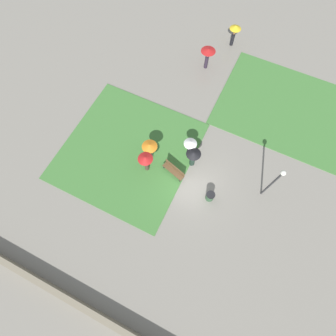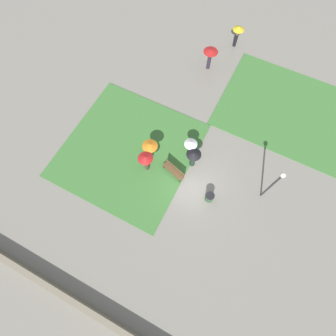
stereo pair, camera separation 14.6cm
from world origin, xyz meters
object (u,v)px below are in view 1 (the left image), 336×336
object	(u,v)px
park_bench	(174,170)
lamp_post	(275,181)
crowd_person_red	(146,160)
lone_walker_mid_plaza	(208,54)
trash_bin	(210,196)
crowd_person_white	(190,145)
crowd_person_black	(193,156)
crowd_person_orange	(150,148)
lone_walker_far_path	(235,30)

from	to	relation	value
park_bench	lamp_post	distance (m)	6.60
crowd_person_red	lone_walker_mid_plaza	world-z (taller)	crowd_person_red
trash_bin	crowd_person_white	size ratio (longest dim) A/B	0.42
park_bench	trash_bin	xyz separation A→B (m)	(3.00, -0.64, -0.07)
park_bench	crowd_person_black	distance (m)	1.66
crowd_person_orange	lone_walker_far_path	size ratio (longest dim) A/B	0.99
lone_walker_far_path	lone_walker_mid_plaza	size ratio (longest dim) A/B	1.00
crowd_person_black	lamp_post	bearing A→B (deg)	40.40
trash_bin	lone_walker_mid_plaza	bearing A→B (deg)	113.98
lamp_post	lone_walker_mid_plaza	distance (m)	11.89
lamp_post	crowd_person_white	xyz separation A→B (m)	(-5.78, 0.58, -1.24)
trash_bin	lamp_post	bearing A→B (deg)	31.18
lamp_post	trash_bin	distance (m)	4.25
crowd_person_black	lone_walker_mid_plaza	size ratio (longest dim) A/B	0.93
trash_bin	crowd_person_black	distance (m)	2.95
crowd_person_white	crowd_person_black	world-z (taller)	crowd_person_white
crowd_person_white	trash_bin	bearing A→B (deg)	156.52
crowd_person_orange	crowd_person_red	world-z (taller)	crowd_person_red
lone_walker_mid_plaza	trash_bin	bearing A→B (deg)	-136.73
crowd_person_orange	lone_walker_mid_plaza	xyz separation A→B (m)	(0.28, 9.69, -0.00)
park_bench	crowd_person_white	distance (m)	2.06
lamp_post	crowd_person_white	world-z (taller)	lamp_post
trash_bin	crowd_person_white	world-z (taller)	crowd_person_white
crowd_person_orange	crowd_person_red	xyz separation A→B (m)	(0.19, -0.96, -0.02)
lamp_post	trash_bin	world-z (taller)	lamp_post
trash_bin	crowd_person_white	distance (m)	3.75
crowd_person_white	crowd_person_red	bearing A→B (deg)	66.81
crowd_person_black	lone_walker_far_path	distance (m)	12.42
crowd_person_orange	lamp_post	bearing A→B (deg)	-105.96
crowd_person_black	lone_walker_far_path	bearing A→B (deg)	137.26
trash_bin	crowd_person_red	distance (m)	4.98
trash_bin	lone_walker_far_path	bearing A→B (deg)	104.64
lamp_post	lone_walker_mid_plaza	bearing A→B (deg)	131.78
crowd_person_red	crowd_person_white	bearing A→B (deg)	-151.38
lone_walker_far_path	lamp_post	bearing A→B (deg)	-18.41
lamp_post	crowd_person_red	distance (m)	8.26
lone_walker_mid_plaza	crowd_person_black	bearing A→B (deg)	-144.22
lamp_post	crowd_person_red	size ratio (longest dim) A/B	2.03
lamp_post	crowd_person_orange	distance (m)	8.29
crowd_person_white	lamp_post	bearing A→B (deg)	-166.31
lamp_post	crowd_person_black	world-z (taller)	lamp_post
crowd_person_white	crowd_person_orange	xyz separation A→B (m)	(-2.39, -1.43, 0.14)
crowd_person_black	lone_walker_mid_plaza	bearing A→B (deg)	146.54
lamp_post	lone_walker_far_path	distance (m)	14.10
crowd_person_white	crowd_person_black	size ratio (longest dim) A/B	1.05
park_bench	lamp_post	world-z (taller)	lamp_post
crowd_person_red	lone_walker_far_path	xyz separation A→B (m)	(1.16, 14.11, -0.00)
lamp_post	lone_walker_far_path	size ratio (longest dim) A/B	2.05
lone_walker_mid_plaza	lamp_post	bearing A→B (deg)	-118.94
crowd_person_orange	crowd_person_black	world-z (taller)	crowd_person_orange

